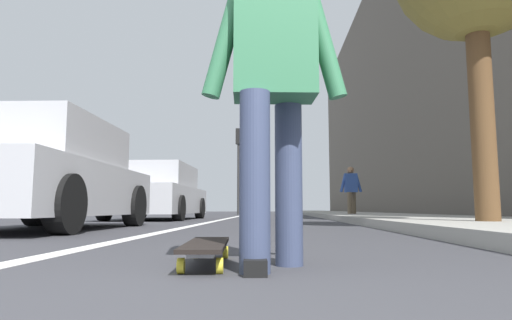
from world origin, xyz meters
name	(u,v)px	position (x,y,z in m)	size (l,w,h in m)	color
ground_plane	(263,221)	(10.00, 0.00, 0.00)	(80.00, 80.00, 0.00)	#38383D
lane_stripe_white	(245,215)	(20.00, 1.11, 0.00)	(52.00, 0.16, 0.01)	silver
sidewalk_curb	(346,214)	(18.00, -3.34, 0.07)	(52.00, 3.20, 0.13)	#9E9B93
building_facade	(388,91)	(22.00, -6.36, 6.54)	(40.00, 1.20, 13.08)	#625A50
skateboard	(206,246)	(1.32, 0.08, 0.09)	(0.85, 0.26, 0.11)	yellow
skater_person	(274,75)	(1.17, -0.26, 0.94)	(0.47, 0.72, 1.64)	#384260
parked_car_near	(48,177)	(5.00, 2.86, 0.72)	(4.03, 1.91, 1.50)	#B7B7BC
parked_car_mid	(158,194)	(10.84, 2.88, 0.70)	(4.62, 2.05, 1.47)	#B7B7BC
traffic_light	(238,155)	(21.09, 1.51, 3.01)	(0.33, 0.28, 4.37)	#2D2D2D
pedestrian_distant	(351,189)	(13.20, -2.75, 0.93)	(0.46, 0.71, 1.63)	brown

